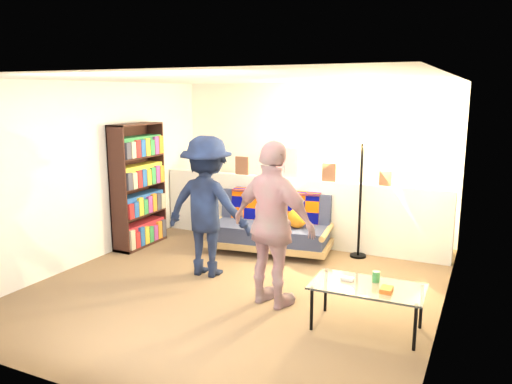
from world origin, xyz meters
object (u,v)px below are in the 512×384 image
Objects in this scene: person_left at (207,206)px; futon_sofa at (272,227)px; floor_lamp at (362,173)px; person_right at (273,225)px; bookshelf at (138,190)px; coffee_table at (368,289)px.

futon_sofa is at bearing -108.17° from person_left.
person_right is at bearing -102.42° from floor_lamp.
person_left is 1.23m from person_right.
floor_lamp is at bearing 13.54° from futon_sofa.
bookshelf is (-1.89, -0.60, 0.50)m from futon_sofa.
bookshelf reaches higher than coffee_table.
person_left is (1.55, -0.60, 0.02)m from bookshelf.
coffee_table is 2.35m from floor_lamp.
person_right is at bearing 172.77° from coffee_table.
person_right is (-0.44, -2.01, -0.29)m from floor_lamp.
coffee_table is (3.71, -1.25, -0.43)m from bookshelf.
futon_sofa is 1.05× the size of person_left.
floor_lamp is at bearing 105.85° from coffee_table.
person_left reaches higher than coffee_table.
coffee_table is 0.61× the size of person_right.
floor_lamp is 0.95× the size of person_left.
coffee_table is at bearing -74.15° from floor_lamp.
person_right is (2.66, -1.12, 0.04)m from bookshelf.
bookshelf reaches higher than person_left.
bookshelf is at bearing 161.37° from coffee_table.
futon_sofa is 2.05m from bookshelf.
coffee_table is at bearing 161.21° from person_left.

